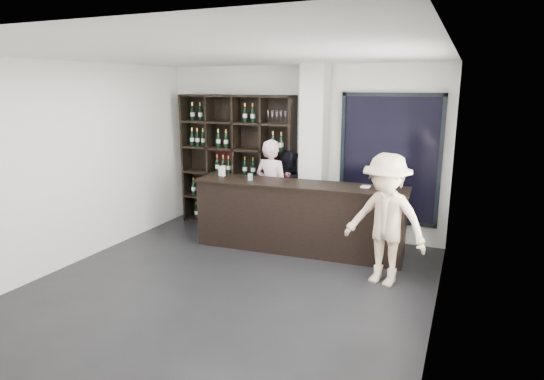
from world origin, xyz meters
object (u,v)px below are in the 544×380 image
at_px(wine_shelf, 237,162).
at_px(customer, 385,220).
at_px(taster_pink, 272,189).
at_px(taster_black, 287,193).
at_px(tasting_counter, 298,217).

distance_m(wine_shelf, customer, 3.33).
bearing_deg(wine_shelf, customer, -27.18).
xyz_separation_m(taster_pink, taster_black, (0.18, 0.24, -0.10)).
relative_size(tasting_counter, taster_black, 2.22).
distance_m(tasting_counter, taster_black, 0.82).
distance_m(wine_shelf, taster_black, 1.16).
distance_m(taster_black, customer, 2.33).
height_order(tasting_counter, customer, customer).
height_order(taster_pink, taster_black, taster_pink).
xyz_separation_m(tasting_counter, taster_pink, (-0.63, 0.41, 0.30)).
height_order(wine_shelf, customer, wine_shelf).
relative_size(taster_pink, customer, 0.98).
bearing_deg(taster_black, wine_shelf, -5.42).
bearing_deg(taster_black, taster_pink, 56.07).
bearing_deg(taster_pink, customer, 161.35).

